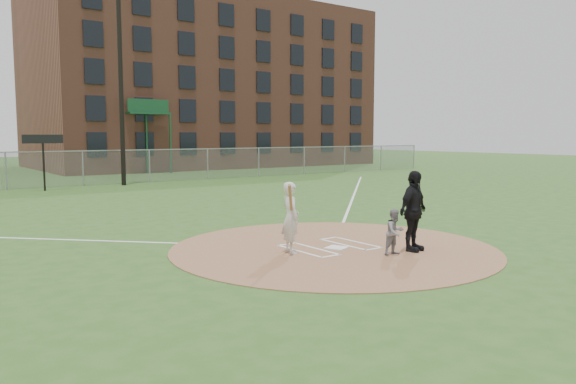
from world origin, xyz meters
TOP-DOWN VIEW (x-y plane):
  - ground at (0.00, 0.00)m, footprint 140.00×140.00m
  - dirt_circle at (0.00, 0.00)m, footprint 8.40×8.40m
  - home_plate at (-0.01, -0.13)m, footprint 0.64×0.64m
  - foul_line_first at (9.00, 9.00)m, footprint 17.04×17.04m
  - catcher at (0.64, -1.53)m, footprint 0.55×0.43m
  - umpire at (1.34, -1.48)m, footprint 1.27×0.77m
  - batters_boxes at (0.00, 0.15)m, footprint 2.08×1.88m
  - batter_at_plate at (-1.27, 0.14)m, footprint 0.81×1.01m
  - outfield_fence at (0.00, 22.00)m, footprint 56.08×0.08m
  - brick_warehouse at (16.00, 37.96)m, footprint 30.00×17.17m
  - light_pole at (2.00, 21.00)m, footprint 1.20×0.30m
  - scoreboard_sign at (-2.50, 20.20)m, footprint 2.00×0.10m

SIDE VIEW (x-z plane):
  - ground at x=0.00m, z-range 0.00..0.00m
  - foul_line_first at x=9.00m, z-range 0.00..0.01m
  - dirt_circle at x=0.00m, z-range 0.00..0.02m
  - batters_boxes at x=0.00m, z-range 0.02..0.03m
  - home_plate at x=-0.01m, z-range 0.02..0.05m
  - catcher at x=0.64m, z-range 0.02..1.14m
  - batter_at_plate at x=-1.27m, z-range 0.02..1.79m
  - outfield_fence at x=0.00m, z-range 0.00..2.03m
  - umpire at x=1.34m, z-range 0.02..2.04m
  - scoreboard_sign at x=-2.50m, z-range 0.92..3.85m
  - light_pole at x=2.00m, z-range 0.50..12.72m
  - brick_warehouse at x=16.00m, z-range 0.00..15.00m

